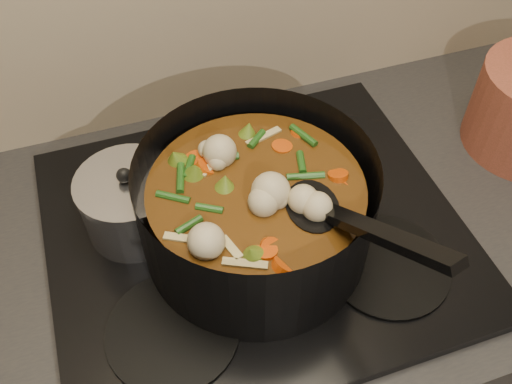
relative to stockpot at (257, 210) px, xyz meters
name	(u,v)px	position (x,y,z in m)	size (l,w,h in m)	color
counter	(255,361)	(0.01, 0.03, -0.55)	(2.64, 0.64, 0.91)	brown
stovetop	(255,231)	(0.01, 0.03, -0.08)	(0.62, 0.54, 0.03)	black
stockpot	(257,210)	(0.00, 0.00, 0.00)	(0.35, 0.43, 0.24)	black
saucepan	(131,203)	(-0.16, 0.09, -0.02)	(0.15, 0.15, 0.12)	silver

